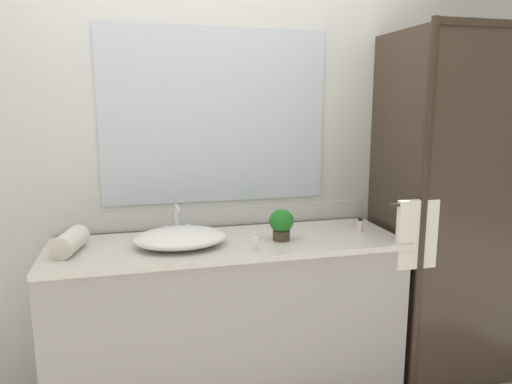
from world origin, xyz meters
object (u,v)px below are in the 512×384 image
(amenity_bottle_conditioner, at_px, (256,242))
(rolled_towel_near_edge, at_px, (70,242))
(sink_basin, at_px, (180,238))
(faucet, at_px, (177,225))
(potted_plant, at_px, (281,223))
(soap_dish, at_px, (284,227))
(amenity_bottle_lotion, at_px, (360,225))

(amenity_bottle_conditioner, height_order, rolled_towel_near_edge, rolled_towel_near_edge)
(sink_basin, relative_size, rolled_towel_near_edge, 1.90)
(sink_basin, relative_size, faucet, 2.66)
(faucet, bearing_deg, potted_plant, -21.42)
(soap_dish, height_order, amenity_bottle_conditioner, amenity_bottle_conditioner)
(sink_basin, bearing_deg, amenity_bottle_lotion, 1.66)
(amenity_bottle_lotion, height_order, amenity_bottle_conditioner, amenity_bottle_conditioner)
(amenity_bottle_lotion, bearing_deg, faucet, 171.46)
(amenity_bottle_lotion, height_order, rolled_towel_near_edge, rolled_towel_near_edge)
(sink_basin, height_order, potted_plant, potted_plant)
(faucet, bearing_deg, amenity_bottle_conditioner, -45.42)
(amenity_bottle_conditioner, bearing_deg, sink_basin, 153.42)
(rolled_towel_near_edge, bearing_deg, sink_basin, -2.26)
(soap_dish, bearing_deg, rolled_towel_near_edge, -171.89)
(amenity_bottle_conditioner, bearing_deg, potted_plant, 40.34)
(potted_plant, bearing_deg, soap_dish, 68.92)
(amenity_bottle_lotion, relative_size, amenity_bottle_conditioner, 0.84)
(sink_basin, relative_size, amenity_bottle_lotion, 6.18)
(soap_dish, xyz_separation_m, rolled_towel_near_edge, (-1.11, -0.16, 0.04))
(potted_plant, bearing_deg, amenity_bottle_lotion, 6.57)
(faucet, bearing_deg, soap_dish, 0.13)
(faucet, relative_size, amenity_bottle_conditioner, 1.94)
(potted_plant, xyz_separation_m, soap_dish, (0.08, 0.20, -0.07))
(faucet, height_order, amenity_bottle_lotion, faucet)
(sink_basin, height_order, rolled_towel_near_edge, rolled_towel_near_edge)
(soap_dish, relative_size, rolled_towel_near_edge, 0.41)
(soap_dish, bearing_deg, sink_basin, -163.31)
(sink_basin, bearing_deg, faucet, 90.00)
(amenity_bottle_conditioner, xyz_separation_m, rolled_towel_near_edge, (-0.86, 0.19, 0.01))
(soap_dish, xyz_separation_m, amenity_bottle_conditioner, (-0.25, -0.35, 0.03))
(potted_plant, relative_size, soap_dish, 1.62)
(amenity_bottle_conditioner, relative_size, rolled_towel_near_edge, 0.37)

